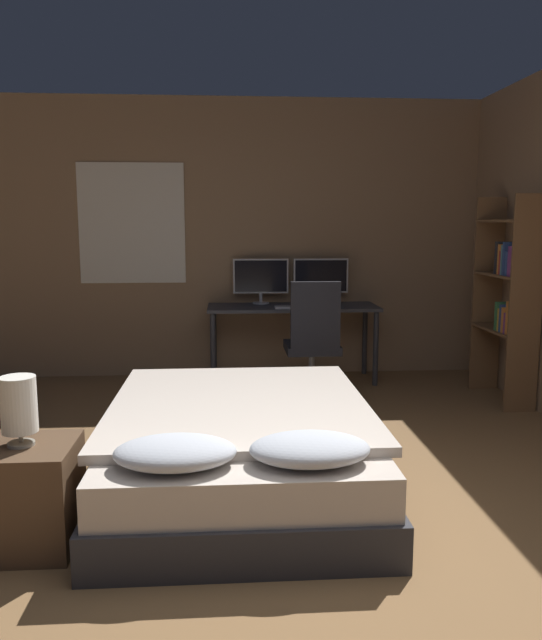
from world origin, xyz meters
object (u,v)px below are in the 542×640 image
at_px(monitor_right, 321,278).
at_px(bookshelf, 510,289).
at_px(nightstand, 25,496).
at_px(keyboard, 295,307).
at_px(bed, 240,446).
at_px(monitor_left, 261,278).
at_px(computer_mouse, 324,306).
at_px(office_chair, 313,354).
at_px(bedside_lamp, 19,406).
at_px(desk, 293,315).

bearing_deg(monitor_right, bookshelf, -36.16).
bearing_deg(nightstand, keyboard, 61.19).
relative_size(bed, monitor_right, 3.73).
distance_m(monitor_left, computer_mouse, 0.71).
bearing_deg(monitor_right, keyboard, -129.19).
relative_size(monitor_left, keyboard, 1.46).
height_order(nightstand, office_chair, office_chair).
bearing_deg(bedside_lamp, bookshelf, 33.47).
bearing_deg(desk, keyboard, -90.00).
bearing_deg(monitor_right, monitor_left, 180.00).
bearing_deg(bed, office_chair, 69.18).
distance_m(nightstand, monitor_left, 3.54).
height_order(computer_mouse, bookshelf, bookshelf).
height_order(computer_mouse, office_chair, office_chair).
bearing_deg(computer_mouse, office_chair, -108.05).
height_order(desk, bookshelf, bookshelf).
bearing_deg(office_chair, desk, 97.49).
bearing_deg(bedside_lamp, monitor_right, 59.90).
relative_size(bedside_lamp, keyboard, 0.88).
xyz_separation_m(office_chair, bookshelf, (1.62, -0.13, 0.55)).
bearing_deg(computer_mouse, desk, 146.84).
height_order(bedside_lamp, monitor_left, monitor_left).
xyz_separation_m(monitor_right, bookshelf, (1.42, -1.04, -0.01)).
relative_size(bed, computer_mouse, 28.45).
bearing_deg(desk, nightstand, -117.37).
relative_size(keyboard, computer_mouse, 5.23).
xyz_separation_m(desk, bookshelf, (1.72, -0.86, 0.33)).
distance_m(monitor_right, office_chair, 1.09).
bearing_deg(monitor_left, monitor_right, 0.00).
bearing_deg(bed, bedside_lamp, -149.60).
bearing_deg(bedside_lamp, desk, 62.63).
xyz_separation_m(bed, nightstand, (-1.01, -0.59, 0.00)).
xyz_separation_m(monitor_left, monitor_right, (0.59, 0.00, 0.00)).
bearing_deg(bedside_lamp, nightstand, 180.00).
height_order(nightstand, bookshelf, bookshelf).
bearing_deg(desk, office_chair, -82.51).
distance_m(desk, bookshelf, 1.95).
bearing_deg(bed, computer_mouse, 69.84).
height_order(keyboard, office_chair, office_chair).
bearing_deg(computer_mouse, bed, -110.16).
bearing_deg(office_chair, bookshelf, -4.75).
relative_size(nightstand, monitor_left, 0.92).
bearing_deg(nightstand, desk, 62.63).
bearing_deg(nightstand, computer_mouse, 57.15).
distance_m(desk, monitor_left, 0.48).
bearing_deg(monitor_left, nightstand, -111.66).
bearing_deg(office_chair, computer_mouse, 71.95).
distance_m(monitor_left, office_chair, 1.14).
relative_size(desk, monitor_left, 3.01).
xyz_separation_m(bed, computer_mouse, (0.83, 2.26, 0.51)).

